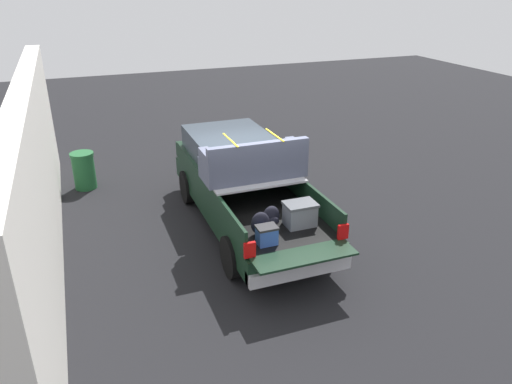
# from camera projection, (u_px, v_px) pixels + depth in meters

# --- Properties ---
(ground_plane) EXTENTS (40.00, 40.00, 0.00)m
(ground_plane) POSITION_uv_depth(u_px,v_px,m) (247.00, 226.00, 11.01)
(ground_plane) COLOR black
(pickup_truck) EXTENTS (6.05, 2.10, 2.23)m
(pickup_truck) POSITION_uv_depth(u_px,v_px,m) (241.00, 181.00, 10.92)
(pickup_truck) COLOR black
(pickup_truck) RESTS_ON ground_plane
(building_facade) EXTENTS (11.44, 0.36, 3.44)m
(building_facade) POSITION_uv_depth(u_px,v_px,m) (38.00, 178.00, 9.09)
(building_facade) COLOR silver
(building_facade) RESTS_ON ground_plane
(trash_can) EXTENTS (0.60, 0.60, 0.98)m
(trash_can) POSITION_uv_depth(u_px,v_px,m) (84.00, 170.00, 12.82)
(trash_can) COLOR #1E592D
(trash_can) RESTS_ON ground_plane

